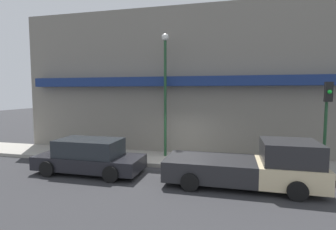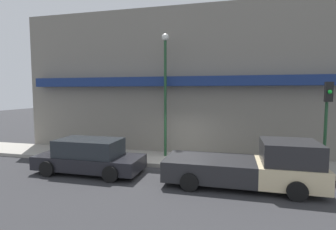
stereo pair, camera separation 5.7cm
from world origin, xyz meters
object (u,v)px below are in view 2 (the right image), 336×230
traffic_light (327,111)px  pickup_truck (252,166)px  parked_car (90,156)px  fire_hydrant (121,151)px  street_lamp (165,82)px

traffic_light → pickup_truck: bearing=-148.2°
pickup_truck → parked_car: pickup_truck is taller
fire_hydrant → traffic_light: (9.29, -0.47, 2.27)m
fire_hydrant → street_lamp: street_lamp is taller
street_lamp → traffic_light: size_ratio=1.68×
parked_car → fire_hydrant: parked_car is taller
fire_hydrant → street_lamp: (2.19, 0.71, 3.55)m
fire_hydrant → traffic_light: 9.57m
parked_car → fire_hydrant: bearing=79.4°
pickup_truck → traffic_light: (2.99, 1.85, 1.98)m
street_lamp → traffic_light: (7.10, -1.17, -1.28)m
pickup_truck → parked_car: (-6.72, -0.00, -0.05)m
pickup_truck → fire_hydrant: 6.72m
street_lamp → fire_hydrant: bearing=-162.1°
fire_hydrant → street_lamp: bearing=17.9°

